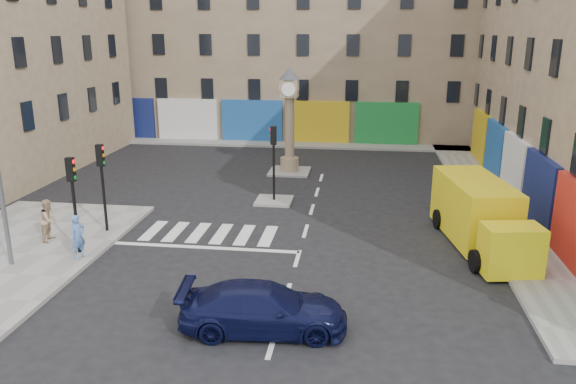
% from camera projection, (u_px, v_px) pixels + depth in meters
% --- Properties ---
extents(ground, '(120.00, 120.00, 0.00)m').
position_uv_depth(ground, '(294.00, 269.00, 20.25)').
color(ground, black).
rests_on(ground, ground).
extents(sidewalk_right, '(2.60, 30.00, 0.15)m').
position_uv_depth(sidewalk_right, '(487.00, 197.00, 28.64)').
color(sidewalk_right, gray).
rests_on(sidewalk_right, ground).
extents(sidewalk_far, '(32.00, 2.40, 0.15)m').
position_uv_depth(sidewalk_far, '(277.00, 144.00, 41.85)').
color(sidewalk_far, gray).
rests_on(sidewalk_far, ground).
extents(island_near, '(1.80, 1.80, 0.12)m').
position_uv_depth(island_near, '(274.00, 201.00, 28.10)').
color(island_near, gray).
rests_on(island_near, ground).
extents(island_far, '(2.40, 2.40, 0.12)m').
position_uv_depth(island_far, '(289.00, 171.00, 33.81)').
color(island_far, gray).
rests_on(island_far, ground).
extents(building_far, '(32.00, 10.00, 17.00)m').
position_uv_depth(building_far, '(287.00, 26.00, 45.00)').
color(building_far, gray).
rests_on(building_far, ground).
extents(traffic_light_left_near, '(0.28, 0.22, 3.70)m').
position_uv_depth(traffic_light_left_near, '(73.00, 190.00, 20.76)').
color(traffic_light_left_near, black).
rests_on(traffic_light_left_near, sidewalk_left).
extents(traffic_light_left_far, '(0.28, 0.22, 3.70)m').
position_uv_depth(traffic_light_left_far, '(102.00, 174.00, 23.04)').
color(traffic_light_left_far, black).
rests_on(traffic_light_left_far, sidewalk_left).
extents(traffic_light_island, '(0.28, 0.22, 3.70)m').
position_uv_depth(traffic_light_island, '(274.00, 151.00, 27.39)').
color(traffic_light_island, black).
rests_on(traffic_light_island, island_near).
extents(clock_pillar, '(1.20, 1.20, 6.10)m').
position_uv_depth(clock_pillar, '(290.00, 114.00, 32.82)').
color(clock_pillar, tan).
rests_on(clock_pillar, island_far).
extents(navy_sedan, '(4.96, 2.39, 1.39)m').
position_uv_depth(navy_sedan, '(263.00, 308.00, 16.00)').
color(navy_sedan, black).
rests_on(navy_sedan, ground).
extents(yellow_van, '(3.21, 7.12, 2.50)m').
position_uv_depth(yellow_van, '(480.00, 215.00, 22.26)').
color(yellow_van, yellow).
rests_on(yellow_van, ground).
extents(pedestrian_blue, '(0.60, 0.72, 1.67)m').
position_uv_depth(pedestrian_blue, '(78.00, 237.00, 20.67)').
color(pedestrian_blue, '#4F74B5').
rests_on(pedestrian_blue, sidewalk_left).
extents(pedestrian_tan, '(0.66, 0.84, 1.71)m').
position_uv_depth(pedestrian_tan, '(49.00, 220.00, 22.42)').
color(pedestrian_tan, tan).
rests_on(pedestrian_tan, sidewalk_left).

